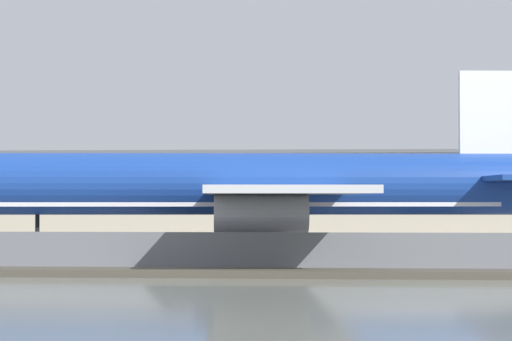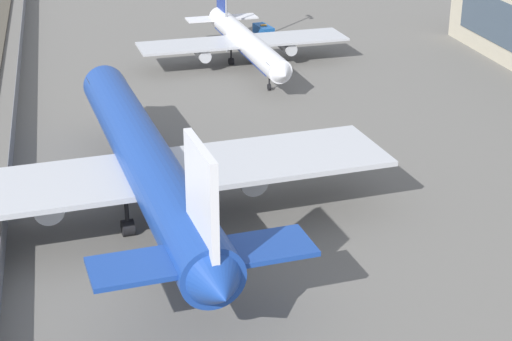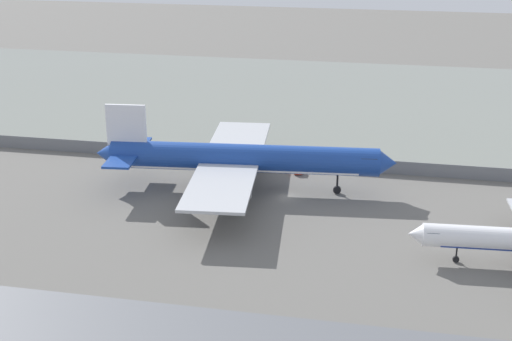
{
  "view_description": "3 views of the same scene",
  "coord_description": "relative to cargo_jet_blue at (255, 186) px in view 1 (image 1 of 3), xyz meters",
  "views": [
    {
      "loc": [
        15.04,
        -85.41,
        5.13
      ],
      "look_at": [
        9.26,
        -2.22,
        7.45
      ],
      "focal_mm": 70.0,
      "sensor_mm": 36.0,
      "label": 1
    },
    {
      "loc": [
        86.82,
        -8.87,
        38.65
      ],
      "look_at": [
        9.23,
        8.96,
        4.28
      ],
      "focal_mm": 60.0,
      "sensor_mm": 36.0,
      "label": 2
    },
    {
      "loc": [
        -18.11,
        118.69,
        50.44
      ],
      "look_at": [
        5.04,
        2.91,
        5.97
      ],
      "focal_mm": 50.0,
      "sensor_mm": 36.0,
      "label": 3
    }
  ],
  "objects": [
    {
      "name": "ground_plane",
      "position": [
        -9.18,
        2.01,
        -6.11
      ],
      "size": [
        500.0,
        500.0,
        0.0
      ],
      "primitive_type": "plane",
      "color": "#66635E"
    },
    {
      "name": "shoreline_seawall",
      "position": [
        -9.18,
        -18.49,
        -5.86
      ],
      "size": [
        320.0,
        3.0,
        0.5
      ],
      "color": "#474238",
      "rests_on": "ground"
    },
    {
      "name": "perimeter_fence",
      "position": [
        -9.18,
        -13.99,
        -4.73
      ],
      "size": [
        280.0,
        0.1,
        2.75
      ],
      "color": "slate",
      "rests_on": "ground"
    },
    {
      "name": "cargo_jet_blue",
      "position": [
        0.0,
        0.0,
        0.0
      ],
      "size": [
        55.96,
        48.4,
        16.01
      ],
      "color": "#193D93",
      "rests_on": "ground"
    },
    {
      "name": "baggage_tug",
      "position": [
        -9.46,
        -11.03,
        -5.3
      ],
      "size": [
        2.23,
        3.46,
        1.8
      ],
      "color": "red",
      "rests_on": "ground"
    },
    {
      "name": "terminal_building",
      "position": [
        -2.86,
        69.42,
        -0.01
      ],
      "size": [
        119.27,
        17.64,
        12.19
      ],
      "color": "#BCB299",
      "rests_on": "ground"
    }
  ]
}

